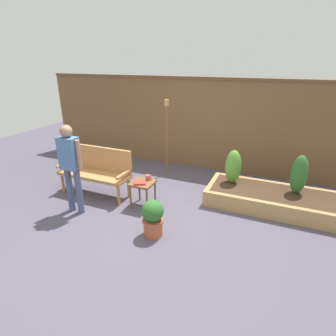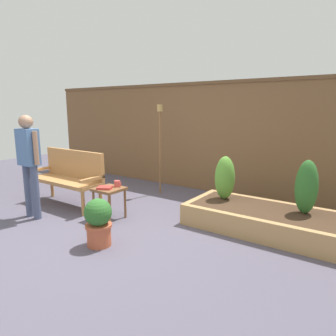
{
  "view_description": "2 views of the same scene",
  "coord_description": "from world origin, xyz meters",
  "px_view_note": "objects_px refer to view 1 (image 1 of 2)",
  "views": [
    {
      "loc": [
        1.87,
        -3.6,
        2.52
      ],
      "look_at": [
        0.1,
        0.49,
        0.74
      ],
      "focal_mm": 29.22,
      "sensor_mm": 36.0,
      "label": 1
    },
    {
      "loc": [
        2.95,
        -2.83,
        1.66
      ],
      "look_at": [
        0.21,
        1.08,
        0.72
      ],
      "focal_mm": 32.71,
      "sensor_mm": 36.0,
      "label": 2
    }
  ],
  "objects_px": {
    "garden_bench": "(97,168)",
    "person_by_bench": "(70,162)",
    "cup_on_table": "(148,177)",
    "book_on_table": "(140,183)",
    "side_table": "(143,186)",
    "tiki_torch": "(167,125)",
    "shrub_far_corner": "(299,175)",
    "shrub_near_bench": "(233,167)",
    "potted_boxwood": "(153,217)"
  },
  "relations": [
    {
      "from": "shrub_near_bench",
      "to": "tiki_torch",
      "type": "xyz_separation_m",
      "value": [
        -1.62,
        0.55,
        0.55
      ]
    },
    {
      "from": "side_table",
      "to": "person_by_bench",
      "type": "bearing_deg",
      "value": -147.25
    },
    {
      "from": "garden_bench",
      "to": "tiki_torch",
      "type": "xyz_separation_m",
      "value": [
        0.87,
        1.46,
        0.63
      ]
    },
    {
      "from": "shrub_far_corner",
      "to": "potted_boxwood",
      "type": "bearing_deg",
      "value": -138.23
    },
    {
      "from": "garden_bench",
      "to": "side_table",
      "type": "relative_size",
      "value": 3.0
    },
    {
      "from": "side_table",
      "to": "book_on_table",
      "type": "distance_m",
      "value": 0.12
    },
    {
      "from": "shrub_far_corner",
      "to": "tiki_torch",
      "type": "distance_m",
      "value": 2.86
    },
    {
      "from": "side_table",
      "to": "book_on_table",
      "type": "height_order",
      "value": "book_on_table"
    },
    {
      "from": "shrub_near_bench",
      "to": "person_by_bench",
      "type": "height_order",
      "value": "person_by_bench"
    },
    {
      "from": "shrub_far_corner",
      "to": "shrub_near_bench",
      "type": "bearing_deg",
      "value": 180.0
    },
    {
      "from": "book_on_table",
      "to": "person_by_bench",
      "type": "height_order",
      "value": "person_by_bench"
    },
    {
      "from": "person_by_bench",
      "to": "garden_bench",
      "type": "bearing_deg",
      "value": 96.66
    },
    {
      "from": "garden_bench",
      "to": "book_on_table",
      "type": "distance_m",
      "value": 1.09
    },
    {
      "from": "side_table",
      "to": "person_by_bench",
      "type": "distance_m",
      "value": 1.3
    },
    {
      "from": "garden_bench",
      "to": "cup_on_table",
      "type": "bearing_deg",
      "value": 0.44
    },
    {
      "from": "shrub_near_bench",
      "to": "tiki_torch",
      "type": "relative_size",
      "value": 0.38
    },
    {
      "from": "garden_bench",
      "to": "shrub_far_corner",
      "type": "relative_size",
      "value": 2.03
    },
    {
      "from": "garden_bench",
      "to": "person_by_bench",
      "type": "relative_size",
      "value": 0.92
    },
    {
      "from": "shrub_far_corner",
      "to": "person_by_bench",
      "type": "relative_size",
      "value": 0.46
    },
    {
      "from": "garden_bench",
      "to": "person_by_bench",
      "type": "distance_m",
      "value": 0.86
    },
    {
      "from": "garden_bench",
      "to": "tiki_torch",
      "type": "height_order",
      "value": "tiki_torch"
    },
    {
      "from": "shrub_near_bench",
      "to": "shrub_far_corner",
      "type": "distance_m",
      "value": 1.14
    },
    {
      "from": "book_on_table",
      "to": "person_by_bench",
      "type": "bearing_deg",
      "value": -177.51
    },
    {
      "from": "book_on_table",
      "to": "tiki_torch",
      "type": "distance_m",
      "value": 1.79
    },
    {
      "from": "potted_boxwood",
      "to": "shrub_far_corner",
      "type": "distance_m",
      "value": 2.67
    },
    {
      "from": "cup_on_table",
      "to": "book_on_table",
      "type": "relative_size",
      "value": 0.64
    },
    {
      "from": "garden_bench",
      "to": "person_by_bench",
      "type": "bearing_deg",
      "value": -83.34
    },
    {
      "from": "side_table",
      "to": "tiki_torch",
      "type": "xyz_separation_m",
      "value": [
        -0.21,
        1.58,
        0.78
      ]
    },
    {
      "from": "potted_boxwood",
      "to": "person_by_bench",
      "type": "xyz_separation_m",
      "value": [
        -1.56,
        0.1,
        0.62
      ]
    },
    {
      "from": "book_on_table",
      "to": "side_table",
      "type": "bearing_deg",
      "value": 49.35
    },
    {
      "from": "garden_bench",
      "to": "shrub_far_corner",
      "type": "height_order",
      "value": "shrub_far_corner"
    },
    {
      "from": "side_table",
      "to": "shrub_far_corner",
      "type": "bearing_deg",
      "value": 21.97
    },
    {
      "from": "tiki_torch",
      "to": "shrub_near_bench",
      "type": "bearing_deg",
      "value": -18.86
    },
    {
      "from": "book_on_table",
      "to": "shrub_near_bench",
      "type": "xyz_separation_m",
      "value": [
        1.42,
        1.1,
        0.13
      ]
    },
    {
      "from": "side_table",
      "to": "shrub_near_bench",
      "type": "height_order",
      "value": "shrub_near_bench"
    },
    {
      "from": "shrub_far_corner",
      "to": "person_by_bench",
      "type": "bearing_deg",
      "value": -154.79
    },
    {
      "from": "shrub_far_corner",
      "to": "tiki_torch",
      "type": "xyz_separation_m",
      "value": [
        -2.76,
        0.55,
        0.52
      ]
    },
    {
      "from": "garden_bench",
      "to": "potted_boxwood",
      "type": "relative_size",
      "value": 2.43
    },
    {
      "from": "cup_on_table",
      "to": "person_by_bench",
      "type": "height_order",
      "value": "person_by_bench"
    },
    {
      "from": "side_table",
      "to": "shrub_far_corner",
      "type": "distance_m",
      "value": 2.75
    },
    {
      "from": "book_on_table",
      "to": "person_by_bench",
      "type": "xyz_separation_m",
      "value": [
        -0.98,
        -0.57,
        0.44
      ]
    },
    {
      "from": "shrub_far_corner",
      "to": "cup_on_table",
      "type": "bearing_deg",
      "value": -160.27
    },
    {
      "from": "tiki_torch",
      "to": "garden_bench",
      "type": "bearing_deg",
      "value": -120.87
    },
    {
      "from": "cup_on_table",
      "to": "book_on_table",
      "type": "distance_m",
      "value": 0.21
    },
    {
      "from": "garden_bench",
      "to": "tiki_torch",
      "type": "relative_size",
      "value": 0.84
    },
    {
      "from": "cup_on_table",
      "to": "tiki_torch",
      "type": "distance_m",
      "value": 1.61
    },
    {
      "from": "side_table",
      "to": "tiki_torch",
      "type": "height_order",
      "value": "tiki_torch"
    },
    {
      "from": "side_table",
      "to": "shrub_far_corner",
      "type": "relative_size",
      "value": 0.68
    },
    {
      "from": "potted_boxwood",
      "to": "shrub_near_bench",
      "type": "distance_m",
      "value": 1.98
    },
    {
      "from": "potted_boxwood",
      "to": "tiki_torch",
      "type": "distance_m",
      "value": 2.59
    }
  ]
}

